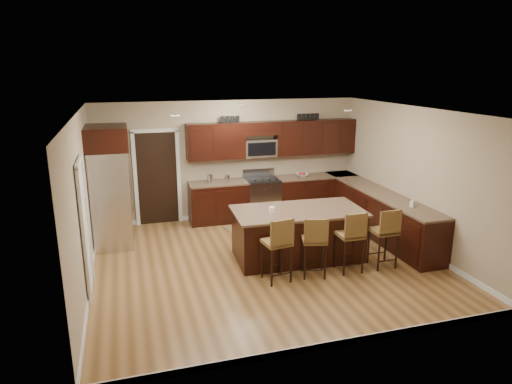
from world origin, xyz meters
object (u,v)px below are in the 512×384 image
object	(u,v)px
stool_left	(279,242)
stool_right	(352,235)
stool_extra	(386,231)
refrigerator	(110,186)
island	(297,235)
stool_mid	(315,240)
range	(262,198)

from	to	relation	value
stool_left	stool_right	distance (m)	1.31
stool_left	stool_extra	size ratio (longest dim) A/B	1.02
stool_right	refrigerator	world-z (taller)	refrigerator
stool_left	refrigerator	world-z (taller)	refrigerator
island	stool_mid	distance (m)	0.87
range	island	distance (m)	2.42
stool_right	refrigerator	distance (m)	4.63
stool_mid	stool_right	distance (m)	0.67
stool_left	refrigerator	size ratio (longest dim) A/B	0.47
stool_left	refrigerator	distance (m)	3.60
range	stool_left	xyz separation A→B (m)	(-0.72, -3.26, 0.22)
island	stool_mid	size ratio (longest dim) A/B	2.27
island	refrigerator	bearing A→B (deg)	156.26
island	stool_right	xyz separation A→B (m)	(0.64, -0.84, 0.25)
island	stool_extra	distance (m)	1.56
island	stool_mid	bearing A→B (deg)	-89.15
stool_right	refrigerator	xyz separation A→B (m)	(-3.89, 2.46, 0.53)
stool_left	stool_right	bearing A→B (deg)	-8.65
stool_left	refrigerator	xyz separation A→B (m)	(-2.58, 2.46, 0.51)
stool_left	stool_extra	distance (m)	1.96
range	stool_extra	size ratio (longest dim) A/B	1.02
island	stool_left	distance (m)	1.10
stool_mid	stool_right	xyz separation A→B (m)	(0.67, -0.00, 0.02)
stool_left	refrigerator	bearing A→B (deg)	127.65
stool_left	stool_extra	world-z (taller)	stool_left
stool_left	stool_extra	bearing A→B (deg)	-8.65
range	stool_right	distance (m)	3.32
stool_mid	island	bearing A→B (deg)	102.75
stool_mid	stool_extra	world-z (taller)	stool_extra
stool_left	range	bearing A→B (deg)	68.89
stool_mid	stool_right	world-z (taller)	stool_right
stool_right	refrigerator	size ratio (longest dim) A/B	0.46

